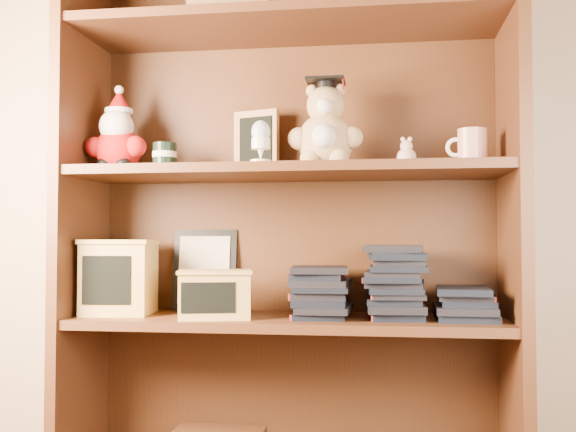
# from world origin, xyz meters

# --- Properties ---
(bookcase) EXTENTS (1.20, 0.35, 1.60)m
(bookcase) POSITION_xyz_m (-0.09, 1.36, 0.78)
(bookcase) COLOR #502C16
(bookcase) RESTS_ON ground
(shelf_lower) EXTENTS (1.14, 0.33, 0.02)m
(shelf_lower) POSITION_xyz_m (-0.08, 1.30, 0.54)
(shelf_lower) COLOR #502C16
(shelf_lower) RESTS_ON ground
(shelf_upper) EXTENTS (1.14, 0.33, 0.02)m
(shelf_upper) POSITION_xyz_m (-0.08, 1.30, 0.94)
(shelf_upper) COLOR #502C16
(shelf_upper) RESTS_ON ground
(santa_plush) EXTENTS (0.18, 0.13, 0.25)m
(santa_plush) POSITION_xyz_m (-0.56, 1.30, 1.04)
(santa_plush) COLOR #A50F0F
(santa_plush) RESTS_ON shelf_upper
(teachers_tin) EXTENTS (0.07, 0.07, 0.07)m
(teachers_tin) POSITION_xyz_m (-0.43, 1.30, 0.99)
(teachers_tin) COLOR black
(teachers_tin) RESTS_ON shelf_upper
(chalkboard_plaque) EXTENTS (0.14, 0.10, 0.18)m
(chalkboard_plaque) POSITION_xyz_m (-0.19, 1.42, 1.04)
(chalkboard_plaque) COLOR #9E7547
(chalkboard_plaque) RESTS_ON shelf_upper
(egg_cup) EXTENTS (0.06, 0.06, 0.12)m
(egg_cup) POSITION_xyz_m (-0.14, 1.23, 1.01)
(egg_cup) COLOR white
(egg_cup) RESTS_ON shelf_upper
(grad_teddy_bear) EXTENTS (0.20, 0.17, 0.24)m
(grad_teddy_bear) POSITION_xyz_m (0.02, 1.30, 1.04)
(grad_teddy_bear) COLOR tan
(grad_teddy_bear) RESTS_ON shelf_upper
(pink_figurine) EXTENTS (0.05, 0.05, 0.08)m
(pink_figurine) POSITION_xyz_m (0.23, 1.30, 0.98)
(pink_figurine) COLOR beige
(pink_figurine) RESTS_ON shelf_upper
(teacher_mug) EXTENTS (0.11, 0.08, 0.09)m
(teacher_mug) POSITION_xyz_m (0.40, 1.30, 1.00)
(teacher_mug) COLOR silver
(teacher_mug) RESTS_ON shelf_upper
(certificate_frame) EXTENTS (0.19, 0.05, 0.24)m
(certificate_frame) POSITION_xyz_m (-0.35, 1.44, 0.67)
(certificate_frame) COLOR black
(certificate_frame) RESTS_ON shelf_lower
(treats_box) EXTENTS (0.21, 0.21, 0.21)m
(treats_box) POSITION_xyz_m (-0.56, 1.30, 0.65)
(treats_box) COLOR #D6B058
(treats_box) RESTS_ON shelf_lower
(pencils_box) EXTENTS (0.22, 0.18, 0.13)m
(pencils_box) POSITION_xyz_m (-0.27, 1.24, 0.61)
(pencils_box) COLOR #D6B058
(pencils_box) RESTS_ON shelf_lower
(book_stack_left) EXTENTS (0.14, 0.20, 0.13)m
(book_stack_left) POSITION_xyz_m (0.01, 1.30, 0.61)
(book_stack_left) COLOR black
(book_stack_left) RESTS_ON shelf_lower
(book_stack_mid) EXTENTS (0.14, 0.20, 0.19)m
(book_stack_mid) POSITION_xyz_m (0.20, 1.30, 0.65)
(book_stack_mid) COLOR black
(book_stack_mid) RESTS_ON shelf_lower
(book_stack_right) EXTENTS (0.14, 0.20, 0.08)m
(book_stack_right) POSITION_xyz_m (0.38, 1.30, 0.59)
(book_stack_right) COLOR black
(book_stack_right) RESTS_ON shelf_lower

